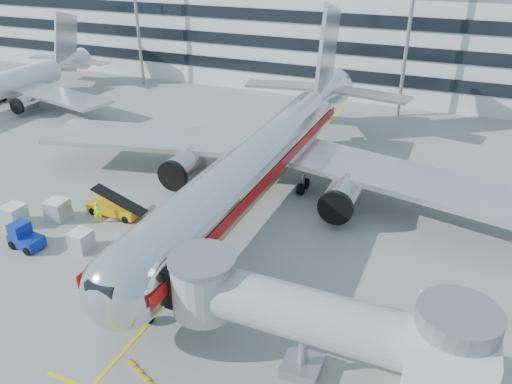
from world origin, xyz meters
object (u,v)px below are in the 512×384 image
at_px(main_jet, 265,155).
at_px(cargo_container_left, 58,210).
at_px(cargo_container_front, 81,241).
at_px(belt_loader, 114,208).
at_px(baggage_tug, 25,237).
at_px(ramp_worker, 98,213).
at_px(cargo_container_right, 14,215).

xyz_separation_m(main_jet, cargo_container_left, (-15.16, -11.56, -3.30)).
bearing_deg(cargo_container_front, belt_loader, 101.39).
xyz_separation_m(main_jet, baggage_tug, (-14.38, -16.13, -3.32)).
bearing_deg(belt_loader, cargo_container_left, -147.37).
distance_m(belt_loader, baggage_tug, 7.94).
xyz_separation_m(baggage_tug, ramp_worker, (2.93, 5.47, 0.08)).
height_order(main_jet, belt_loader, main_jet).
relative_size(main_jet, baggage_tug, 17.34).
distance_m(belt_loader, cargo_container_left, 4.88).
bearing_deg(cargo_container_front, cargo_container_left, 149.47).
distance_m(main_jet, cargo_container_front, 18.01).
bearing_deg(baggage_tug, cargo_container_left, 99.76).
bearing_deg(main_jet, cargo_container_front, -124.02).
distance_m(baggage_tug, cargo_container_right, 4.37).
bearing_deg(cargo_container_left, baggage_tug, -80.24).
height_order(main_jet, cargo_container_right, main_jet).
xyz_separation_m(belt_loader, cargo_container_front, (1.16, -5.74, 0.12)).
height_order(belt_loader, ramp_worker, belt_loader).
bearing_deg(cargo_container_right, cargo_container_front, -6.55).
bearing_deg(belt_loader, main_jet, 38.92).
height_order(belt_loader, cargo_container_right, belt_loader).
relative_size(main_jet, belt_loader, 9.62).
distance_m(main_jet, belt_loader, 14.64).
relative_size(baggage_tug, cargo_container_left, 1.58).
xyz_separation_m(belt_loader, cargo_container_right, (-6.97, -4.80, 0.20)).
bearing_deg(cargo_container_left, belt_loader, 32.63).
bearing_deg(ramp_worker, cargo_container_left, 168.57).
bearing_deg(baggage_tug, main_jet, 48.30).
bearing_deg(cargo_container_right, ramp_worker, 24.98).
bearing_deg(belt_loader, ramp_worker, -102.81).
bearing_deg(belt_loader, baggage_tug, -114.74).
relative_size(cargo_container_left, cargo_container_right, 1.02).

